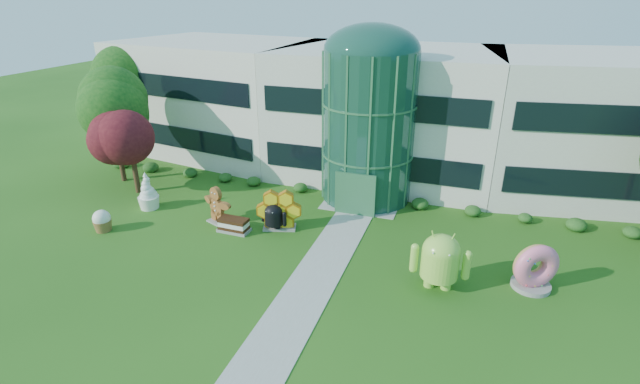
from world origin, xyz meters
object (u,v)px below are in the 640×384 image
(android_green, at_px, (440,258))
(donut, at_px, (535,266))
(android_black, at_px, (274,215))
(gingerbread, at_px, (217,205))

(android_green, relative_size, donut, 1.38)
(android_green, bearing_deg, android_black, 160.73)
(android_black, height_order, gingerbread, gingerbread)
(android_black, height_order, donut, donut)
(android_green, bearing_deg, gingerbread, 165.75)
(android_black, xyz_separation_m, donut, (14.11, -1.36, 0.20))
(donut, distance_m, gingerbread, 17.83)
(android_green, distance_m, gingerbread, 13.78)
(android_black, distance_m, gingerbread, 3.69)
(gingerbread, bearing_deg, donut, 18.42)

